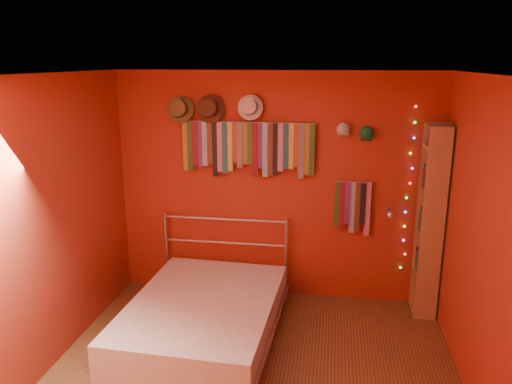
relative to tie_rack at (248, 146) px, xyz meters
The scene contains 15 objects.
back_wall 0.55m from the tie_rack, 12.64° to the left, with size 3.50×0.02×2.50m, color maroon.
right_wall 2.69m from the tie_rack, 39.55° to the right, with size 0.02×3.50×2.50m, color maroon.
left_wall 2.28m from the tie_rack, 130.91° to the right, with size 0.02×3.50×2.50m, color maroon.
ceiling 1.88m from the tie_rack, 80.23° to the right, with size 3.50×3.50×0.02m, color white.
tie_rack is the anchor object (origin of this frame).
small_tie_rack 1.28m from the tie_rack, ahead, with size 0.40×0.03×0.59m.
fedora_olive 0.83m from the tie_rack, behind, with size 0.30×0.16×0.29m.
fedora_brown 0.56m from the tie_rack, behind, with size 0.30×0.16×0.30m.
fedora_white 0.42m from the tie_rack, 44.96° to the right, with size 0.27×0.14×0.26m.
cap_white 1.02m from the tie_rack, ahead, with size 0.16×0.20×0.16m.
cap_green 1.24m from the tie_rack, ahead, with size 0.16×0.20×0.16m.
fairy_lights 1.75m from the tie_rack, ahead, with size 0.06×0.02×1.76m.
reading_lamp 1.64m from the tie_rack, ahead, with size 0.07×0.32×0.09m.
bookshelf 2.07m from the tie_rack, ahead, with size 0.25×0.34×2.00m.
bed 1.83m from the tie_rack, 104.23° to the right, with size 1.50×1.97×0.94m.
Camera 1 is at (0.61, -3.50, 2.60)m, focal length 35.00 mm.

